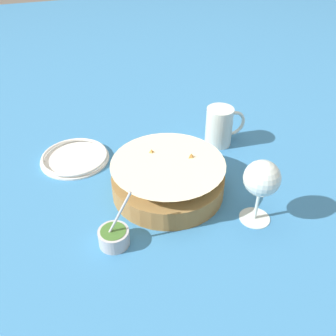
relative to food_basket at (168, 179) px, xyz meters
name	(u,v)px	position (x,y,z in m)	size (l,w,h in m)	color
ground_plane	(155,190)	(-0.03, 0.01, -0.04)	(4.00, 4.00, 0.00)	teal
food_basket	(168,179)	(0.00, 0.00, 0.00)	(0.26, 0.26, 0.09)	olive
sauce_cup	(114,236)	(-0.15, -0.12, -0.02)	(0.07, 0.06, 0.13)	#B7B7BC
wine_glass	(262,180)	(0.15, -0.14, 0.07)	(0.08, 0.08, 0.15)	silver
beer_mug	(220,128)	(0.20, 0.15, 0.01)	(0.11, 0.07, 0.11)	silver
side_plate	(75,157)	(-0.19, 0.20, -0.03)	(0.18, 0.18, 0.01)	white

